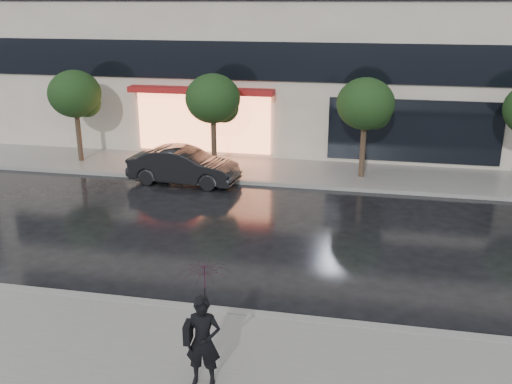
# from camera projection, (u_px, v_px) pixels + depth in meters

# --- Properties ---
(ground) EXTENTS (120.00, 120.00, 0.00)m
(ground) POSITION_uv_depth(u_px,v_px,m) (224.00, 293.00, 13.84)
(ground) COLOR black
(ground) RESTS_ON ground
(sidewalk_near) EXTENTS (60.00, 4.50, 0.12)m
(sidewalk_near) POSITION_uv_depth(u_px,v_px,m) (181.00, 372.00, 10.80)
(sidewalk_near) COLOR slate
(sidewalk_near) RESTS_ON ground
(sidewalk_far) EXTENTS (60.00, 3.50, 0.12)m
(sidewalk_far) POSITION_uv_depth(u_px,v_px,m) (287.00, 172.00, 23.33)
(sidewalk_far) COLOR slate
(sidewalk_far) RESTS_ON ground
(curb_near) EXTENTS (60.00, 0.25, 0.14)m
(curb_near) POSITION_uv_depth(u_px,v_px,m) (213.00, 311.00, 12.89)
(curb_near) COLOR gray
(curb_near) RESTS_ON ground
(curb_far) EXTENTS (60.00, 0.25, 0.14)m
(curb_far) POSITION_uv_depth(u_px,v_px,m) (280.00, 184.00, 21.71)
(curb_far) COLOR gray
(curb_far) RESTS_ON ground
(tree_far_west) EXTENTS (2.20, 2.20, 3.99)m
(tree_far_west) POSITION_uv_depth(u_px,v_px,m) (76.00, 96.00, 23.89)
(tree_far_west) COLOR #33261C
(tree_far_west) RESTS_ON ground
(tree_mid_west) EXTENTS (2.20, 2.20, 3.99)m
(tree_mid_west) POSITION_uv_depth(u_px,v_px,m) (215.00, 100.00, 22.76)
(tree_mid_west) COLOR #33261C
(tree_mid_west) RESTS_ON ground
(tree_mid_east) EXTENTS (2.20, 2.20, 3.99)m
(tree_mid_east) POSITION_uv_depth(u_px,v_px,m) (367.00, 106.00, 21.63)
(tree_mid_east) COLOR #33261C
(tree_mid_east) RESTS_ON ground
(parked_car) EXTENTS (4.33, 1.79, 1.39)m
(parked_car) POSITION_uv_depth(u_px,v_px,m) (184.00, 166.00, 21.83)
(parked_car) COLOR black
(parked_car) RESTS_ON ground
(pedestrian_with_umbrella) EXTENTS (0.97, 0.99, 2.39)m
(pedestrian_with_umbrella) POSITION_uv_depth(u_px,v_px,m) (204.00, 309.00, 9.91)
(pedestrian_with_umbrella) COLOR black
(pedestrian_with_umbrella) RESTS_ON sidewalk_near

